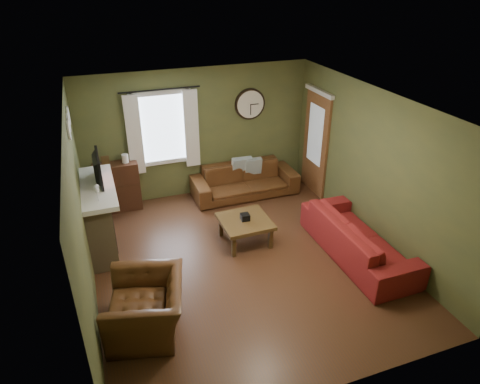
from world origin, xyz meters
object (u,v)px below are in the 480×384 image
object	(u,v)px
sofa_red	(358,238)
armchair	(146,307)
bookshelf	(118,187)
coffee_table	(245,231)
sofa_brown	(245,180)

from	to	relation	value
sofa_red	armchair	size ratio (longest dim) A/B	2.09
bookshelf	sofa_red	size ratio (longest dim) A/B	0.42
coffee_table	bookshelf	bearing A→B (deg)	135.11
bookshelf	armchair	xyz separation A→B (m)	(0.00, -3.36, -0.13)
armchair	coffee_table	distance (m)	2.40
sofa_red	armchair	distance (m)	3.54
bookshelf	sofa_brown	bearing A→B (deg)	-5.65
sofa_brown	sofa_red	size ratio (longest dim) A/B	0.94
bookshelf	sofa_brown	size ratio (longest dim) A/B	0.45
sofa_red	armchair	bearing A→B (deg)	97.50
bookshelf	armchair	distance (m)	3.36
coffee_table	armchair	bearing A→B (deg)	-142.73
bookshelf	sofa_red	bearing A→B (deg)	-39.51
bookshelf	coffee_table	distance (m)	2.71
armchair	sofa_red	bearing A→B (deg)	111.15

